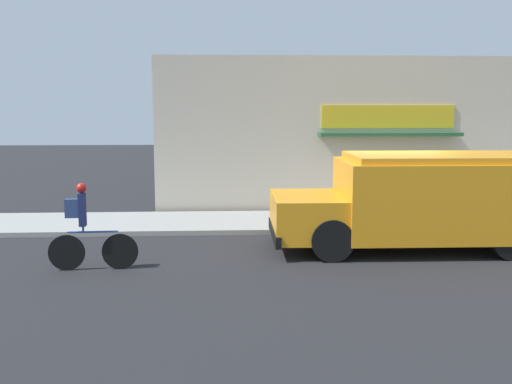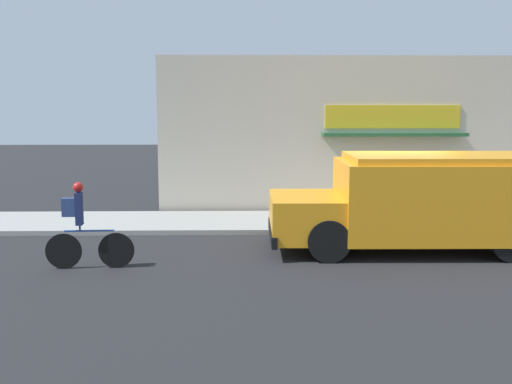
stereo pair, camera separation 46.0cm
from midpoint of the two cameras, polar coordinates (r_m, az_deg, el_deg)
The scene contains 6 objects.
ground_plane at distance 15.31m, azimuth 11.83°, elevation -3.88°, with size 70.00×70.00×0.00m, color #232326.
sidewalk at distance 16.60m, azimuth 10.63°, elevation -2.69°, with size 28.00×2.74×0.12m.
storefront at distance 17.90m, azimuth 9.67°, elevation 5.35°, with size 12.32×0.75×4.59m.
school_bus at distance 13.64m, azimuth 14.76°, elevation -0.69°, with size 6.08×2.86×2.11m.
cyclist at distance 12.05m, azimuth -16.91°, elevation -3.46°, with size 1.72×0.21×1.70m.
trash_bin at distance 17.27m, azimuth 11.75°, elevation -0.50°, with size 0.54×0.54×0.95m.
Camera 1 is at (-4.14, -14.45, 3.16)m, focal length 42.00 mm.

